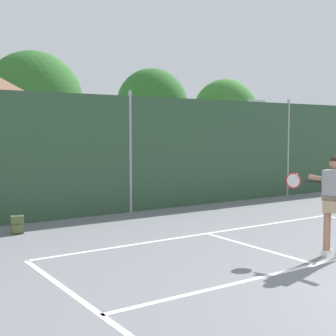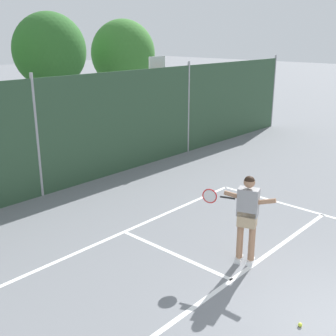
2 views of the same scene
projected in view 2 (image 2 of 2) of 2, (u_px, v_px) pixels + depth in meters
The scene contains 5 objects.
court_markings at pixel (327, 322), 6.86m from camera, with size 8.30×11.10×0.01m.
chainlink_fence at pixel (37, 139), 11.73m from camera, with size 26.09×0.09×3.46m.
basketball_hoop at pixel (157, 87), 17.67m from camera, with size 0.90×0.67×3.55m.
tennis_player at pixel (247, 212), 8.32m from camera, with size 0.63×1.34×1.85m.
tennis_ball at pixel (300, 325), 6.75m from camera, with size 0.07×0.07×0.07m, color #CCE033.
Camera 2 is at (-6.00, -1.37, 4.45)m, focal length 45.58 mm.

